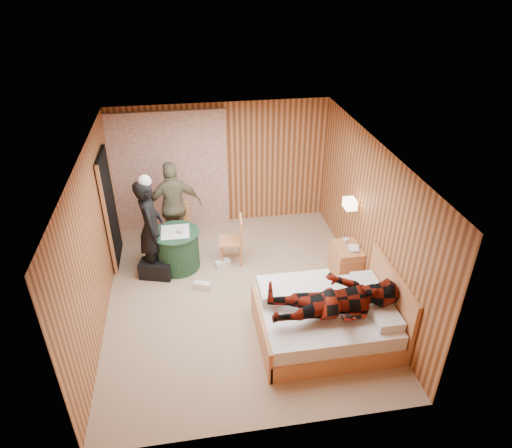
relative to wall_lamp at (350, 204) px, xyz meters
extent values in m
cube|color=tan|center=(-1.92, -0.45, -1.30)|extent=(4.20, 5.00, 0.01)
cube|color=silver|center=(-1.92, -0.45, 1.20)|extent=(4.20, 5.00, 0.01)
cube|color=#C27C4A|center=(-1.92, 2.05, -0.05)|extent=(4.20, 0.02, 2.50)
cube|color=#C27C4A|center=(-4.02, -0.45, -0.05)|extent=(0.02, 5.00, 2.50)
cube|color=#C27C4A|center=(0.18, -0.45, -0.05)|extent=(0.02, 5.00, 2.50)
cube|color=beige|center=(-2.92, 1.98, -0.10)|extent=(2.20, 0.08, 2.40)
cube|color=black|center=(-3.98, 0.95, -0.28)|extent=(0.06, 0.90, 2.05)
cylinder|color=gold|center=(0.08, 0.00, 0.00)|extent=(0.18, 0.04, 0.04)
cube|color=#FFE4B2|center=(0.00, 0.00, 0.00)|extent=(0.18, 0.24, 0.16)
cube|color=#DB885A|center=(-0.82, -1.57, -1.16)|extent=(1.87, 1.49, 0.28)
cube|color=white|center=(-0.82, -1.57, -0.90)|extent=(1.81, 1.44, 0.23)
cube|color=#DB885A|center=(-1.76, -1.57, -1.04)|extent=(0.06, 1.49, 0.52)
cube|color=#DB885A|center=(0.14, -1.57, -0.79)|extent=(0.06, 1.49, 1.03)
cube|color=white|center=(-0.10, -1.93, -0.72)|extent=(0.35, 0.51, 0.13)
cube|color=white|center=(-0.10, -1.22, -0.72)|extent=(0.35, 0.51, 0.13)
cube|color=white|center=(-1.15, -1.15, -0.70)|extent=(1.12, 0.56, 0.17)
cube|color=#DB885A|center=(-0.04, -0.22, -1.01)|extent=(0.43, 0.59, 0.59)
cube|color=#DB885A|center=(-0.04, -0.22, -0.82)|extent=(0.45, 0.61, 0.03)
cylinder|color=#214929|center=(-2.90, 0.52, -0.95)|extent=(0.77, 0.77, 0.70)
cylinder|color=#214929|center=(-2.90, 0.52, -0.60)|extent=(0.82, 0.82, 0.03)
cube|color=white|center=(-2.90, 0.52, -0.57)|extent=(0.57, 0.57, 0.01)
cube|color=#DB885A|center=(-2.90, 1.10, -0.85)|extent=(0.54, 0.54, 0.05)
cube|color=#DB885A|center=(-2.83, 1.27, -0.60)|extent=(0.41, 0.18, 0.46)
cylinder|color=#DB885A|center=(-3.11, 0.99, -1.08)|extent=(0.04, 0.04, 0.43)
cylinder|color=#DB885A|center=(-2.68, 1.20, -1.08)|extent=(0.04, 0.04, 0.43)
cube|color=#DB885A|center=(-1.94, 0.52, -0.86)|extent=(0.45, 0.45, 0.05)
cube|color=#DB885A|center=(-1.75, 0.50, -0.62)|extent=(0.08, 0.41, 0.45)
cylinder|color=#DB885A|center=(-2.08, 0.70, -1.09)|extent=(0.04, 0.04, 0.42)
cylinder|color=#DB885A|center=(-1.79, 0.34, -1.09)|extent=(0.04, 0.04, 0.42)
cube|color=black|center=(-3.27, 0.28, -1.15)|extent=(0.61, 0.44, 0.31)
cube|color=white|center=(-2.11, 0.39, -1.24)|extent=(0.30, 0.22, 0.12)
cube|color=white|center=(-2.51, -0.19, -1.24)|extent=(0.30, 0.20, 0.12)
imported|color=black|center=(-3.29, 0.46, -0.42)|extent=(0.46, 0.67, 1.77)
imported|color=#6F664A|center=(-2.90, 1.21, -0.44)|extent=(1.06, 0.56, 1.72)
imported|color=maroon|center=(-0.77, -1.77, -0.36)|extent=(0.86, 0.67, 1.77)
imported|color=white|center=(-0.04, -0.27, -0.70)|extent=(0.21, 0.25, 0.02)
imported|color=white|center=(-0.04, -0.27, -0.68)|extent=(0.23, 0.26, 0.02)
imported|color=white|center=(-0.04, -0.09, -0.66)|extent=(0.13, 0.13, 0.09)
imported|color=white|center=(-2.80, 0.47, -0.52)|extent=(0.16, 0.16, 0.10)
camera|label=1|loc=(-2.60, -6.29, 3.53)|focal=32.00mm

